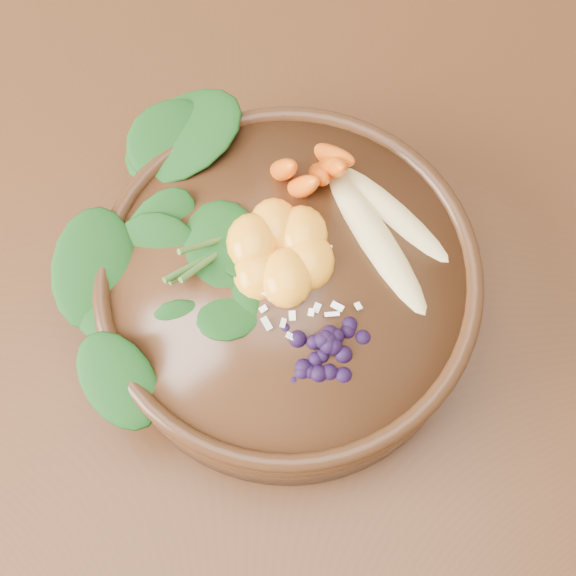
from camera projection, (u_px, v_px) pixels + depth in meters
The scene contains 9 objects.
ground at pixel (218, 508), 1.37m from camera, with size 4.00×4.00×0.00m, color #381E0F.
dining_table at pixel (161, 439), 0.75m from camera, with size 1.60×0.90×0.75m.
stoneware_bowl at pixel (288, 292), 0.66m from camera, with size 0.30×0.30×0.08m, color #422411.
kale_heap at pixel (198, 218), 0.61m from camera, with size 0.20×0.18×0.05m, color #144913, non-canonical shape.
carrot_cluster at pixel (307, 137), 0.62m from camera, with size 0.06×0.06×0.08m, color orange, non-canonical shape.
banana_halves at pixel (387, 218), 0.62m from camera, with size 0.13×0.17×0.03m.
mandarin_cluster at pixel (280, 244), 0.61m from camera, with size 0.09×0.10×0.03m, color orange, non-canonical shape.
blueberry_pile at pixel (328, 334), 0.58m from camera, with size 0.14×0.11×0.04m, color black, non-canonical shape.
coconut_flakes at pixel (302, 294), 0.61m from camera, with size 0.10×0.07×0.01m, color white, non-canonical shape.
Camera 1 is at (0.12, -0.14, 1.41)m, focal length 50.00 mm.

